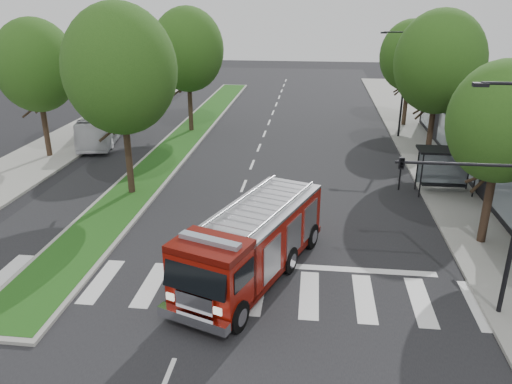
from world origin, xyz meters
TOP-DOWN VIEW (x-y plane):
  - ground at (0.00, 0.00)m, footprint 140.00×140.00m
  - sidewalk_right at (12.50, 10.00)m, footprint 5.00×80.00m
  - sidewalk_left at (-14.50, 10.00)m, footprint 5.00×80.00m
  - median at (-6.00, 18.00)m, footprint 3.00×50.00m
  - bus_shelter at (11.20, 8.15)m, footprint 3.20×1.60m
  - tree_right_near at (11.50, 2.00)m, footprint 4.40×4.40m
  - tree_right_mid at (11.50, 14.00)m, footprint 5.60×5.60m
  - tree_right_far at (11.50, 24.00)m, footprint 5.00×5.00m
  - tree_median_near at (-6.00, 6.00)m, footprint 5.80×5.80m
  - tree_median_far at (-6.00, 20.00)m, footprint 5.60×5.60m
  - tree_left_mid at (-14.00, 12.00)m, footprint 5.20×5.20m
  - streetlight_right_near at (9.61, -3.50)m, footprint 4.08×0.22m
  - streetlight_right_far at (10.35, 20.00)m, footprint 2.11×0.20m
  - fire_engine at (1.76, -1.87)m, footprint 5.37×8.96m
  - city_bus at (-12.00, 16.63)m, footprint 3.91×9.29m

SIDE VIEW (x-z plane):
  - ground at x=0.00m, z-range 0.00..0.00m
  - sidewalk_right at x=12.50m, z-range 0.00..0.15m
  - sidewalk_left at x=-14.50m, z-range 0.00..0.15m
  - median at x=-6.00m, z-range 0.00..0.16m
  - city_bus at x=-12.00m, z-range 0.00..2.52m
  - fire_engine at x=1.76m, z-range -0.06..2.92m
  - bus_shelter at x=11.20m, z-range 0.73..3.34m
  - streetlight_right_far at x=10.35m, z-range 0.48..8.48m
  - streetlight_right_near at x=9.61m, z-range 0.67..8.67m
  - tree_right_near at x=11.50m, z-range 1.48..9.53m
  - tree_right_far at x=11.50m, z-range 1.47..10.20m
  - tree_left_mid at x=-14.00m, z-range 1.58..10.74m
  - tree_right_mid at x=11.50m, z-range 1.63..11.35m
  - tree_median_far at x=-6.00m, z-range 1.63..11.35m
  - tree_median_near at x=-6.00m, z-range 1.73..11.89m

